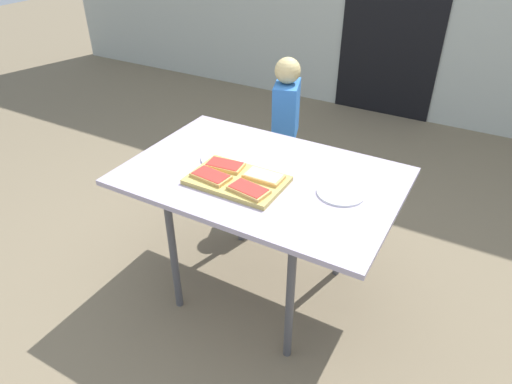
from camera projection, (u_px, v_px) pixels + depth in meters
ground_plane at (261, 288)px, 2.45m from camera, size 16.00×16.00×0.00m
house_door at (396, 3)px, 3.89m from camera, size 0.90×0.02×2.00m
dining_table at (262, 185)px, 2.09m from camera, size 1.23×0.82×0.71m
cutting_board at (237, 180)px, 1.99m from camera, size 0.42×0.27×0.02m
pizza_slice_far_right at (264, 176)px, 1.98m from camera, size 0.17×0.09×0.02m
pizza_slice_near_left at (211, 176)px, 1.98m from camera, size 0.18×0.11×0.02m
pizza_slice_near_right at (249, 190)px, 1.89m from camera, size 0.18×0.12×0.02m
pizza_slice_far_left at (225, 165)px, 2.07m from camera, size 0.18×0.11×0.02m
plate_white_left at (223, 159)px, 2.17m from camera, size 0.21×0.21×0.01m
plate_white_right at (341, 192)px, 1.92m from camera, size 0.21×0.21×0.01m
child_left at (285, 127)px, 2.83m from camera, size 0.21×0.27×0.99m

